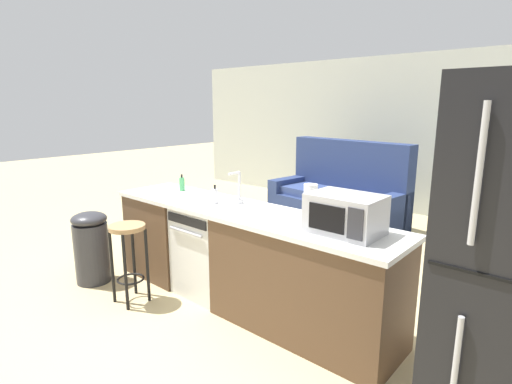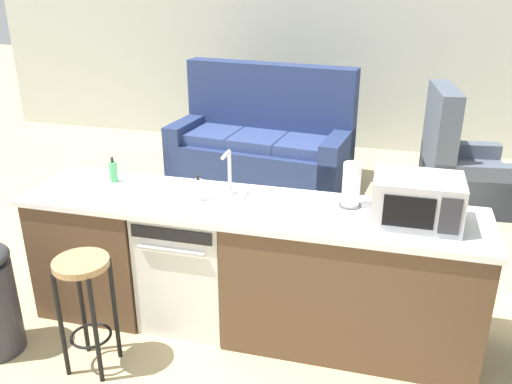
% 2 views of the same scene
% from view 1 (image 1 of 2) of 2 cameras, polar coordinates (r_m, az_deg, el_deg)
% --- Properties ---
extents(ground_plane, '(24.00, 24.00, 0.00)m').
position_cam_1_polar(ground_plane, '(3.92, -3.61, -14.89)').
color(ground_plane, tan).
extents(wall_back, '(10.00, 0.06, 2.60)m').
position_cam_1_polar(wall_back, '(7.02, 23.27, 7.34)').
color(wall_back, beige).
rests_on(wall_back, ground_plane).
extents(kitchen_counter, '(2.94, 0.66, 0.90)m').
position_cam_1_polar(kitchen_counter, '(3.59, -0.95, -10.12)').
color(kitchen_counter, brown).
rests_on(kitchen_counter, ground_plane).
extents(dishwasher, '(0.58, 0.61, 0.84)m').
position_cam_1_polar(dishwasher, '(3.91, -6.33, -8.24)').
color(dishwasher, silver).
rests_on(dishwasher, ground_plane).
extents(microwave, '(0.50, 0.37, 0.28)m').
position_cam_1_polar(microwave, '(2.89, 12.65, -3.07)').
color(microwave, '#B7B7BC').
rests_on(microwave, kitchen_counter).
extents(sink_faucet, '(0.07, 0.18, 0.30)m').
position_cam_1_polar(sink_faucet, '(3.66, -2.54, 0.35)').
color(sink_faucet, silver).
rests_on(sink_faucet, kitchen_counter).
extents(paper_towel_roll, '(0.14, 0.14, 0.28)m').
position_cam_1_polar(paper_towel_roll, '(3.19, 7.78, -1.43)').
color(paper_towel_roll, '#4C4C51').
rests_on(paper_towel_roll, kitchen_counter).
extents(soap_bottle, '(0.06, 0.06, 0.18)m').
position_cam_1_polar(soap_bottle, '(3.69, -5.88, -0.56)').
color(soap_bottle, silver).
rests_on(soap_bottle, kitchen_counter).
extents(dish_soap_bottle, '(0.06, 0.06, 0.18)m').
position_cam_1_polar(dish_soap_bottle, '(4.30, -10.53, 1.14)').
color(dish_soap_bottle, '#4CB266').
rests_on(dish_soap_bottle, kitchen_counter).
extents(bar_stool, '(0.32, 0.32, 0.74)m').
position_cam_1_polar(bar_stool, '(3.82, -17.77, -7.45)').
color(bar_stool, tan).
rests_on(bar_stool, ground_plane).
extents(trash_bin, '(0.35, 0.35, 0.74)m').
position_cam_1_polar(trash_bin, '(4.44, -22.46, -7.20)').
color(trash_bin, '#333338').
rests_on(trash_bin, ground_plane).
extents(couch, '(2.09, 1.13, 1.27)m').
position_cam_1_polar(couch, '(6.19, 11.87, -0.98)').
color(couch, navy).
rests_on(couch, ground_plane).
extents(armchair, '(0.89, 0.94, 1.20)m').
position_cam_1_polar(armchair, '(5.27, 30.58, -5.32)').
color(armchair, '#515B6B').
rests_on(armchair, ground_plane).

